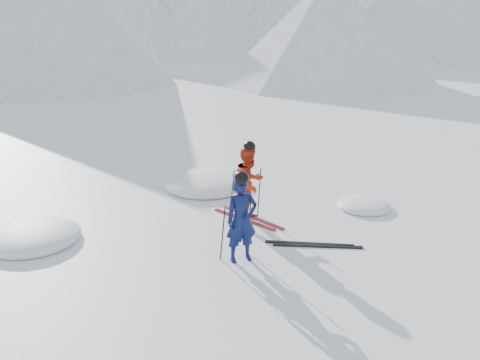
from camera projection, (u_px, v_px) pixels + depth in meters
name	position (u px, v px, depth m)	size (l,w,h in m)	color
ground	(309.00, 231.00, 10.41)	(160.00, 160.00, 0.00)	white
skier_blue	(242.00, 220.00, 8.93)	(0.57, 0.38, 1.58)	#0B1547
skier_red	(249.00, 184.00, 10.73)	(0.79, 0.62, 1.63)	red
pole_blue_left	(223.00, 233.00, 9.04)	(0.02, 0.02, 1.05)	black
pole_blue_right	(249.00, 226.00, 9.32)	(0.02, 0.02, 1.05)	black
pole_red_left	(232.00, 194.00, 10.93)	(0.02, 0.02, 1.09)	black
pole_red_right	(259.00, 192.00, 11.05)	(0.02, 0.02, 1.09)	black
ski_worn_left	(244.00, 219.00, 10.94)	(0.09, 1.70, 0.03)	black
ski_worn_right	(254.00, 218.00, 11.02)	(0.09, 1.70, 0.03)	black
ski_loose_a	(309.00, 244.00, 9.79)	(0.09, 1.70, 0.03)	black
ski_loose_b	(318.00, 246.00, 9.69)	(0.09, 1.70, 0.03)	black
snow_lumps	(192.00, 207.00, 11.68)	(10.41, 6.98, 0.47)	white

